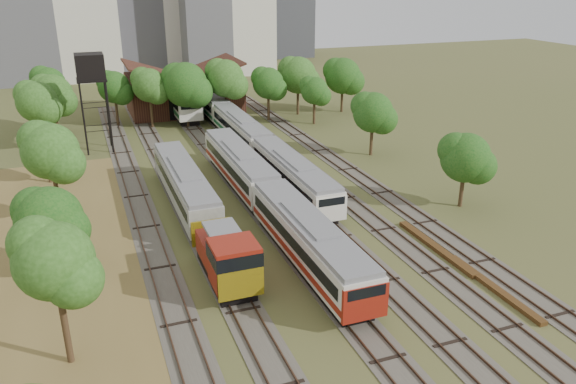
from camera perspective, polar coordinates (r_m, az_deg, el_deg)
name	(u,v)px	position (r m, az deg, el deg)	size (l,w,h in m)	color
ground	(383,312)	(35.84, 9.59, -11.97)	(240.00, 240.00, 0.00)	#475123
dry_grass_patch	(71,302)	(38.85, -21.21, -10.38)	(14.00, 60.00, 0.04)	brown
tracks	(252,181)	(56.24, -3.67, 1.07)	(24.60, 80.00, 0.19)	#4C473D
railcar_red_set	(269,198)	(47.05, -1.97, -0.61)	(2.92, 34.58, 3.61)	black
railcar_green_set	(241,130)	(68.27, -4.79, 6.27)	(2.76, 52.08, 3.40)	black
railcar_rear	(180,100)	(84.45, -10.90, 9.12)	(3.24, 16.08, 4.01)	black
shunter_locomotive	(228,260)	(37.43, -6.10, -6.86)	(2.97, 8.10, 3.89)	black
old_grey_coach	(185,185)	(50.82, -10.46, 0.71)	(2.80, 18.00, 3.46)	black
water_tower	(90,70)	(67.83, -19.45, 11.64)	(3.23, 3.23, 11.18)	black
rail_pile_near	(436,247)	(44.07, 14.78, -5.46)	(0.63, 9.43, 0.31)	#513417
rail_pile_far	(493,287)	(39.96, 20.13, -9.08)	(0.56, 8.98, 0.29)	#513417
maintenance_shed	(184,92)	(86.43, -10.52, 9.96)	(16.45, 11.55, 7.58)	#331712
tree_band_left	(44,158)	(50.36, -23.51, 3.19)	(6.65, 66.58, 8.52)	#382616
tree_band_far	(216,82)	(78.32, -7.32, 10.98)	(44.96, 9.27, 8.74)	#382616
tree_band_right	(383,120)	(62.00, 9.65, 7.27)	(4.75, 35.70, 7.23)	#382616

